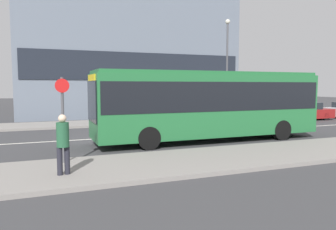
% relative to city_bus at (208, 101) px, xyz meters
% --- Properties ---
extents(ground_plane, '(120.00, 120.00, 0.00)m').
position_rel_city_bus_xyz_m(ground_plane, '(-3.88, 2.41, -1.87)').
color(ground_plane, '#3A3A3D').
extents(sidewalk_near, '(44.00, 3.50, 0.13)m').
position_rel_city_bus_xyz_m(sidewalk_near, '(-3.88, -3.84, -1.81)').
color(sidewalk_near, gray).
rests_on(sidewalk_near, ground_plane).
extents(sidewalk_far, '(44.00, 3.50, 0.13)m').
position_rel_city_bus_xyz_m(sidewalk_far, '(-3.88, 8.66, -1.81)').
color(sidewalk_far, gray).
rests_on(sidewalk_far, ground_plane).
extents(lane_centerline, '(41.80, 0.16, 0.01)m').
position_rel_city_bus_xyz_m(lane_centerline, '(-3.88, 2.41, -1.87)').
color(lane_centerline, silver).
rests_on(lane_centerline, ground_plane).
extents(apartment_block_left_tower, '(18.68, 4.13, 15.15)m').
position_rel_city_bus_xyz_m(apartment_block_left_tower, '(0.17, 13.93, 5.69)').
color(apartment_block_left_tower, slate).
rests_on(apartment_block_left_tower, ground_plane).
extents(city_bus, '(10.87, 2.57, 3.25)m').
position_rel_city_bus_xyz_m(city_bus, '(0.00, 0.00, 0.00)').
color(city_bus, '#236B38').
rests_on(city_bus, ground_plane).
extents(parked_car_0, '(4.50, 1.86, 1.35)m').
position_rel_city_bus_xyz_m(parked_car_0, '(11.32, 5.77, -1.23)').
color(parked_car_0, maroon).
rests_on(parked_car_0, ground_plane).
extents(pedestrian_near_stop, '(0.35, 0.34, 1.69)m').
position_rel_city_bus_xyz_m(pedestrian_near_stop, '(-6.86, -4.29, -0.78)').
color(pedestrian_near_stop, '#23232D').
rests_on(pedestrian_near_stop, sidewalk_near).
extents(bus_stop_sign, '(0.44, 0.12, 2.74)m').
position_rel_city_bus_xyz_m(bus_stop_sign, '(-6.75, -2.80, -0.14)').
color(bus_stop_sign, '#4C4C51').
rests_on(bus_stop_sign, sidewalk_near).
extents(street_lamp, '(0.36, 0.36, 7.40)m').
position_rel_city_bus_xyz_m(street_lamp, '(5.77, 7.80, 2.74)').
color(street_lamp, '#4C4C51').
rests_on(street_lamp, sidewalk_far).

